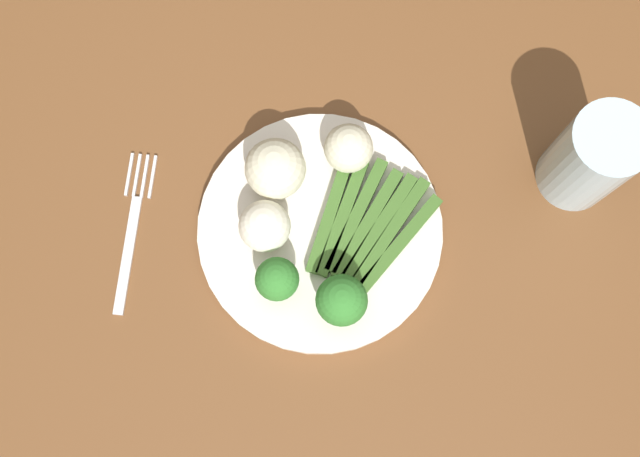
# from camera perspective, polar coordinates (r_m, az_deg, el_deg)

# --- Properties ---
(ground_plane) EXTENTS (6.00, 6.00, 0.02)m
(ground_plane) POSITION_cam_1_polar(r_m,az_deg,el_deg) (1.54, -0.24, -5.67)
(ground_plane) COLOR tan
(dining_table) EXTENTS (1.21, 0.84, 0.75)m
(dining_table) POSITION_cam_1_polar(r_m,az_deg,el_deg) (0.90, -0.40, -0.65)
(dining_table) COLOR brown
(dining_table) RESTS_ON ground_plane
(plate) EXTENTS (0.24, 0.24, 0.01)m
(plate) POSITION_cam_1_polar(r_m,az_deg,el_deg) (0.77, -0.00, -0.20)
(plate) COLOR silver
(plate) RESTS_ON dining_table
(asparagus_bundle) EXTENTS (0.11, 0.14, 0.01)m
(asparagus_bundle) POSITION_cam_1_polar(r_m,az_deg,el_deg) (0.76, 3.43, 0.33)
(asparagus_bundle) COLOR #3D6626
(asparagus_bundle) RESTS_ON plate
(broccoli_front) EXTENTS (0.05, 0.05, 0.06)m
(broccoli_front) POSITION_cam_1_polar(r_m,az_deg,el_deg) (0.72, 1.59, -5.27)
(broccoli_front) COLOR #609E3D
(broccoli_front) RESTS_ON plate
(broccoli_left) EXTENTS (0.04, 0.04, 0.05)m
(broccoli_left) POSITION_cam_1_polar(r_m,az_deg,el_deg) (0.73, -3.16, -3.73)
(broccoli_left) COLOR #609E3D
(broccoli_left) RESTS_ON plate
(cauliflower_near_center) EXTENTS (0.05, 0.05, 0.05)m
(cauliflower_near_center) POSITION_cam_1_polar(r_m,az_deg,el_deg) (0.74, -4.06, 0.17)
(cauliflower_near_center) COLOR white
(cauliflower_near_center) RESTS_ON plate
(cauliflower_right) EXTENTS (0.05, 0.05, 0.05)m
(cauliflower_right) POSITION_cam_1_polar(r_m,az_deg,el_deg) (0.76, 2.10, 5.88)
(cauliflower_right) COLOR beige
(cauliflower_right) RESTS_ON plate
(cauliflower_mid) EXTENTS (0.06, 0.06, 0.06)m
(cauliflower_mid) POSITION_cam_1_polar(r_m,az_deg,el_deg) (0.75, -3.28, 4.38)
(cauliflower_mid) COLOR beige
(cauliflower_mid) RESTS_ON plate
(fork) EXTENTS (0.05, 0.17, 0.00)m
(fork) POSITION_cam_1_polar(r_m,az_deg,el_deg) (0.80, -13.57, -0.11)
(fork) COLOR silver
(fork) RESTS_ON dining_table
(water_glass) EXTENTS (0.07, 0.07, 0.12)m
(water_glass) POSITION_cam_1_polar(r_m,az_deg,el_deg) (0.78, 19.21, 4.88)
(water_glass) COLOR silver
(water_glass) RESTS_ON dining_table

